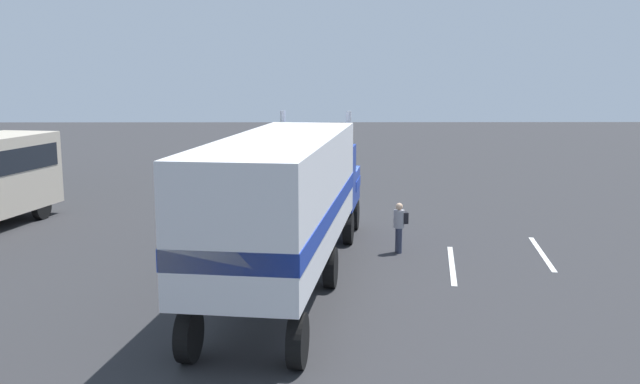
% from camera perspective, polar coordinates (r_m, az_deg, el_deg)
% --- Properties ---
extents(ground_plane, '(120.00, 120.00, 0.00)m').
position_cam_1_polar(ground_plane, '(25.51, 1.01, -3.20)').
color(ground_plane, '#2D2D30').
extents(lane_stripe_near, '(4.37, 0.88, 0.01)m').
position_cam_1_polar(lane_stripe_near, '(21.35, 10.82, -5.90)').
color(lane_stripe_near, silver).
rests_on(lane_stripe_near, ground_plane).
extents(lane_stripe_mid, '(4.38, 0.81, 0.01)m').
position_cam_1_polar(lane_stripe_mid, '(23.39, 17.82, -4.84)').
color(lane_stripe_mid, silver).
rests_on(lane_stripe_mid, ground_plane).
extents(semi_truck, '(14.37, 4.61, 4.50)m').
position_cam_1_polar(semi_truck, '(18.52, -2.46, -0.12)').
color(semi_truck, '#193399').
rests_on(semi_truck, ground_plane).
extents(person_bystander, '(0.34, 0.46, 1.63)m').
position_cam_1_polar(person_bystander, '(22.34, 6.57, -2.76)').
color(person_bystander, '#2D3347').
rests_on(person_bystander, ground_plane).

